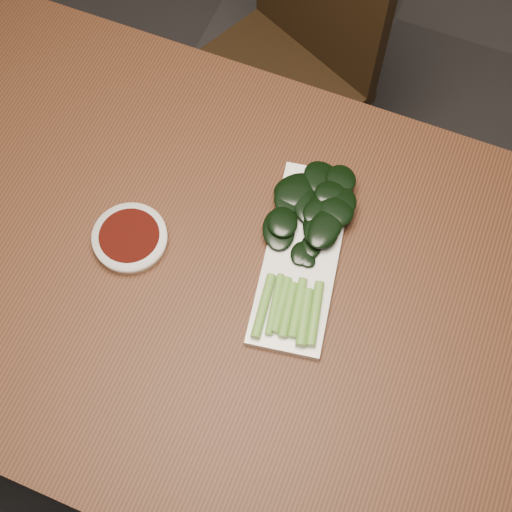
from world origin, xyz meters
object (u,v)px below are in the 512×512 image
(table, at_px, (227,292))
(gai_lan, at_px, (311,225))
(chair_far, at_px, (284,62))
(sauce_bowl, at_px, (130,238))
(serving_plate, at_px, (302,256))

(table, xyz_separation_m, gai_lan, (0.10, 0.12, 0.10))
(chair_far, distance_m, gai_lan, 0.64)
(chair_far, xyz_separation_m, gai_lan, (0.24, -0.52, 0.29))
(table, xyz_separation_m, chair_far, (-0.14, 0.64, -0.19))
(chair_far, distance_m, sauce_bowl, 0.70)
(table, distance_m, serving_plate, 0.15)
(sauce_bowl, relative_size, gai_lan, 0.35)
(table, height_order, gai_lan, gai_lan)
(table, height_order, sauce_bowl, sauce_bowl)
(table, height_order, serving_plate, serving_plate)
(table, distance_m, sauce_bowl, 0.18)
(table, xyz_separation_m, sauce_bowl, (-0.16, -0.00, 0.08))
(serving_plate, relative_size, gai_lan, 1.00)
(chair_far, relative_size, sauce_bowl, 7.46)
(serving_plate, bearing_deg, table, -143.50)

